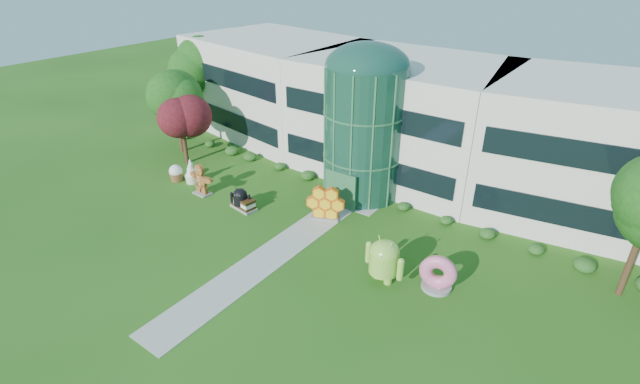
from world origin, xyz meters
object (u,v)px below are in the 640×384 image
Objects in this scene: android_green at (384,258)px; donut at (438,272)px; android_black at (240,197)px; gingerbread at (201,179)px.

android_green reaches higher than donut.
android_green reaches higher than android_black.
gingerbread is at bearing 160.68° from android_black.
donut is 19.44m from gingerbread.
android_green is 3.07m from donut.
android_green is 16.68m from gingerbread.
donut is 0.81× the size of gingerbread.
android_green is 1.65× the size of android_black.
gingerbread is (-16.65, 1.02, -0.31)m from android_green.
gingerbread reaches higher than donut.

